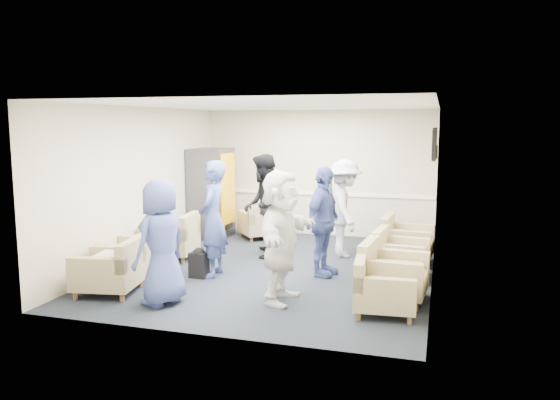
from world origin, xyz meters
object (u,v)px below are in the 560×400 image
(armchair_right_midfar, at_px, (397,257))
(armchair_right_far, at_px, (404,243))
(armchair_left_mid, at_px, (135,257))
(person_front_left, at_px, (161,242))
(armchair_right_midnear, at_px, (390,275))
(person_back_left, at_px, (263,206))
(armchair_left_near, at_px, (112,271))
(armchair_right_near, at_px, (381,290))
(person_front_right, at_px, (281,236))
(vending_machine, at_px, (212,193))
(person_mid_left, at_px, (213,219))
(person_back_right, at_px, (345,208))
(armchair_left_far, at_px, (174,239))
(person_mid_right, at_px, (323,222))
(armchair_corner, at_px, (261,224))

(armchair_right_midfar, height_order, armchair_right_far, armchair_right_far)
(armchair_left_mid, distance_m, person_front_left, 1.59)
(armchair_right_midnear, xyz_separation_m, person_back_left, (-2.44, 1.86, 0.60))
(armchair_left_near, relative_size, armchair_right_midnear, 1.04)
(armchair_right_midnear, height_order, person_back_left, person_back_left)
(armchair_left_mid, bearing_deg, armchair_right_far, 116.85)
(armchair_right_near, relative_size, person_front_right, 0.45)
(person_front_left, relative_size, person_back_left, 0.90)
(armchair_left_near, distance_m, vending_machine, 4.11)
(armchair_right_midfar, xyz_separation_m, person_front_left, (-2.92, -2.23, 0.52))
(armchair_right_near, relative_size, person_mid_left, 0.44)
(armchair_right_midnear, xyz_separation_m, person_back_right, (-1.03, 2.29, 0.54))
(armchair_left_far, relative_size, armchair_right_near, 1.18)
(person_front_right, bearing_deg, person_back_right, -5.16)
(armchair_right_midnear, height_order, armchair_right_far, same)
(armchair_left_near, bearing_deg, vending_machine, 173.34)
(person_mid_right, bearing_deg, vending_machine, 64.74)
(armchair_right_midnear, distance_m, person_mid_left, 2.88)
(armchair_left_mid, relative_size, armchair_right_midfar, 0.94)
(person_mid_left, bearing_deg, armchair_left_far, -133.37)
(armchair_right_midfar, xyz_separation_m, armchair_right_far, (0.03, 1.01, 0.02))
(armchair_right_midfar, bearing_deg, person_back_left, 79.37)
(armchair_right_near, height_order, armchair_right_midfar, armchair_right_midfar)
(armchair_right_midfar, bearing_deg, armchair_right_far, 3.20)
(vending_machine, relative_size, person_front_left, 1.12)
(person_back_left, bearing_deg, person_back_right, 91.42)
(person_front_left, bearing_deg, armchair_corner, -160.20)
(armchair_right_midnear, bearing_deg, armchair_right_midfar, 4.01)
(person_mid_right, bearing_deg, person_mid_left, 120.30)
(armchair_left_mid, relative_size, armchair_right_far, 0.90)
(armchair_corner, height_order, vending_machine, vending_machine)
(vending_machine, distance_m, person_mid_left, 3.07)
(armchair_right_far, relative_size, person_back_left, 0.49)
(armchair_right_midnear, xyz_separation_m, person_front_left, (-2.91, -1.05, 0.50))
(armchair_right_midnear, height_order, person_mid_right, person_mid_right)
(armchair_left_near, xyz_separation_m, person_mid_right, (2.68, 1.77, 0.54))
(armchair_left_mid, xyz_separation_m, person_front_left, (1.07, -1.06, 0.53))
(armchair_left_near, bearing_deg, person_front_left, 67.76)
(armchair_right_midfar, distance_m, person_mid_right, 1.30)
(armchair_left_far, distance_m, person_mid_right, 2.88)
(person_mid_right, bearing_deg, armchair_right_near, -131.67)
(person_mid_left, bearing_deg, armchair_right_midfar, 98.96)
(person_mid_left, bearing_deg, armchair_right_far, 115.67)
(person_mid_left, xyz_separation_m, person_back_right, (1.77, 1.89, -0.04))
(armchair_left_mid, height_order, person_front_left, person_front_left)
(armchair_right_far, relative_size, person_mid_left, 0.50)
(armchair_corner, height_order, person_mid_right, person_mid_right)
(person_mid_right, relative_size, person_front_right, 0.96)
(armchair_right_midnear, relative_size, armchair_right_far, 1.01)
(armchair_left_far, distance_m, vending_machine, 2.04)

